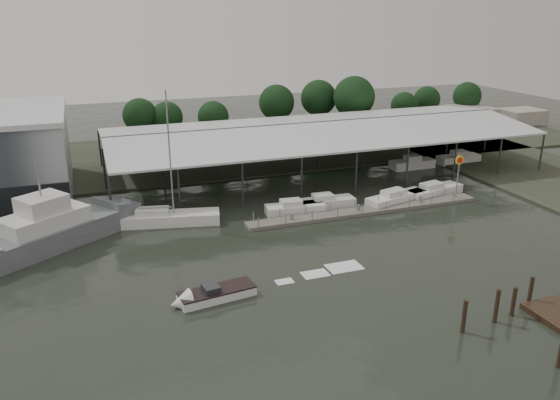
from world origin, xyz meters
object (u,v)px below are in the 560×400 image
object	(u,v)px
shell_fuel_sign	(459,169)
speedboat_underway	(210,295)
grey_trawler	(57,228)
white_sailboat	(167,218)

from	to	relation	value
shell_fuel_sign	speedboat_underway	distance (m)	35.67
shell_fuel_sign	speedboat_underway	xyz separation A→B (m)	(-32.95, -13.19, -3.53)
shell_fuel_sign	speedboat_underway	size ratio (longest dim) A/B	0.31
shell_fuel_sign	grey_trawler	bearing A→B (deg)	176.59
grey_trawler	speedboat_underway	world-z (taller)	grey_trawler
white_sailboat	speedboat_underway	size ratio (longest dim) A/B	0.81
shell_fuel_sign	grey_trawler	distance (m)	44.51
shell_fuel_sign	white_sailboat	distance (m)	33.97
shell_fuel_sign	grey_trawler	world-z (taller)	grey_trawler
white_sailboat	speedboat_underway	bearing A→B (deg)	-75.68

